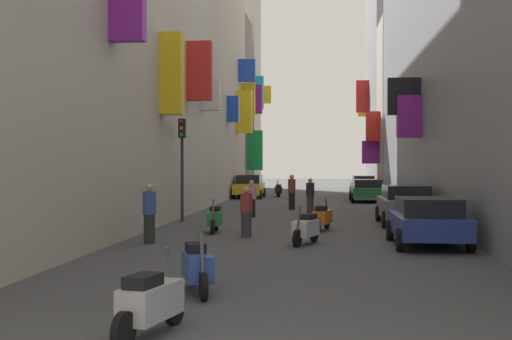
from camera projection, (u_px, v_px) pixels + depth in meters
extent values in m
plane|color=#424244|center=(305.00, 208.00, 35.01)|extent=(140.00, 140.00, 0.00)
cube|color=red|center=(200.00, 71.00, 29.41)|extent=(1.08, 0.44, 2.58)
cube|color=yellow|center=(172.00, 74.00, 24.66)|extent=(0.79, 0.64, 2.98)
cube|color=white|center=(211.00, 95.00, 32.92)|extent=(0.92, 0.43, 1.50)
cube|color=#BCB29E|center=(183.00, 34.00, 43.36)|extent=(6.00, 17.04, 21.24)
cube|color=blue|center=(233.00, 109.00, 41.97)|extent=(0.72, 0.59, 1.61)
cube|color=blue|center=(247.00, 71.00, 47.58)|extent=(1.18, 0.50, 1.57)
cube|color=yellow|center=(248.00, 102.00, 49.39)|extent=(0.99, 0.37, 2.74)
cube|color=yellow|center=(244.00, 112.00, 46.46)|extent=(1.07, 0.46, 2.92)
cube|color=slate|center=(212.00, 106.00, 54.47)|extent=(6.00, 5.21, 13.95)
cube|color=purple|center=(256.00, 99.00, 55.31)|extent=(1.00, 0.57, 2.36)
cube|color=green|center=(255.00, 150.00, 53.30)|extent=(1.21, 0.50, 3.13)
cube|color=#BCB29E|center=(225.00, 82.00, 62.29)|extent=(6.00, 6.56, 19.69)
cube|color=yellow|center=(265.00, 95.00, 62.46)|extent=(1.19, 0.59, 1.59)
cube|color=#19B2BF|center=(260.00, 93.00, 59.88)|extent=(0.71, 0.56, 2.91)
cube|color=black|center=(404.00, 96.00, 28.63)|extent=(1.38, 0.36, 1.57)
cube|color=purple|center=(409.00, 117.00, 28.39)|extent=(1.01, 0.60, 1.75)
cube|color=#B2A899|center=(422.00, 108.00, 48.50)|extent=(6.00, 5.14, 12.56)
cube|color=purple|center=(371.00, 152.00, 48.84)|extent=(1.25, 0.56, 1.64)
cube|color=red|center=(373.00, 126.00, 48.21)|extent=(1.01, 0.44, 2.10)
cube|color=gray|center=(406.00, 85.00, 57.52)|extent=(6.00, 13.05, 18.00)
cube|color=red|center=(363.00, 96.00, 59.67)|extent=(1.13, 0.37, 2.83)
cube|color=yellow|center=(362.00, 100.00, 62.25)|extent=(0.84, 0.64, 3.08)
cube|color=#236638|center=(367.00, 192.00, 40.59)|extent=(1.83, 4.30, 0.58)
cube|color=black|center=(367.00, 183.00, 40.37)|extent=(1.61, 2.41, 0.47)
cylinder|color=black|center=(351.00, 196.00, 42.09)|extent=(0.18, 0.60, 0.60)
cylinder|color=black|center=(380.00, 196.00, 41.92)|extent=(0.18, 0.60, 0.60)
cylinder|color=black|center=(353.00, 198.00, 39.27)|extent=(0.18, 0.60, 0.60)
cylinder|color=black|center=(385.00, 198.00, 39.09)|extent=(0.18, 0.60, 0.60)
cube|color=slate|center=(405.00, 207.00, 25.17)|extent=(1.73, 4.31, 0.69)
cube|color=black|center=(406.00, 192.00, 24.95)|extent=(1.52, 2.41, 0.50)
cylinder|color=black|center=(378.00, 214.00, 26.68)|extent=(0.18, 0.60, 0.60)
cylinder|color=black|center=(423.00, 214.00, 26.51)|extent=(0.18, 0.60, 0.60)
cylinder|color=black|center=(385.00, 220.00, 23.84)|extent=(0.18, 0.60, 0.60)
cylinder|color=black|center=(435.00, 220.00, 23.68)|extent=(0.18, 0.60, 0.60)
cube|color=gold|center=(249.00, 188.00, 45.07)|extent=(1.74, 4.31, 0.67)
cube|color=black|center=(250.00, 179.00, 45.28)|extent=(1.53, 2.41, 0.57)
cylinder|color=black|center=(260.00, 194.00, 43.58)|extent=(0.18, 0.60, 0.60)
cylinder|color=black|center=(234.00, 194.00, 43.74)|extent=(0.18, 0.60, 0.60)
cylinder|color=black|center=(264.00, 193.00, 46.41)|extent=(0.18, 0.60, 0.60)
cylinder|color=black|center=(239.00, 193.00, 46.57)|extent=(0.18, 0.60, 0.60)
cube|color=navy|center=(427.00, 225.00, 18.66)|extent=(1.78, 3.94, 0.56)
cube|color=black|center=(428.00, 207.00, 18.46)|extent=(1.57, 2.21, 0.48)
cylinder|color=black|center=(390.00, 230.00, 20.04)|extent=(0.18, 0.60, 0.60)
cylinder|color=black|center=(451.00, 231.00, 19.87)|extent=(0.18, 0.60, 0.60)
cylinder|color=black|center=(400.00, 240.00, 17.45)|extent=(0.18, 0.60, 0.60)
cylinder|color=black|center=(471.00, 241.00, 17.28)|extent=(0.18, 0.60, 0.60)
cube|color=white|center=(363.00, 187.00, 49.34)|extent=(1.65, 4.43, 0.61)
cube|color=black|center=(363.00, 179.00, 49.12)|extent=(1.45, 2.48, 0.50)
cylinder|color=black|center=(351.00, 190.00, 50.88)|extent=(0.18, 0.60, 0.60)
cylinder|color=black|center=(373.00, 190.00, 50.72)|extent=(0.18, 0.60, 0.60)
cylinder|color=black|center=(353.00, 192.00, 47.97)|extent=(0.18, 0.60, 0.60)
cylinder|color=black|center=(376.00, 192.00, 47.81)|extent=(0.18, 0.60, 0.60)
cube|color=#2D4CAD|center=(197.00, 266.00, 11.87)|extent=(0.79, 1.26, 0.45)
cube|color=black|center=(196.00, 247.00, 12.08)|extent=(0.48, 0.63, 0.16)
cylinder|color=#4C4C51|center=(202.00, 252.00, 11.29)|extent=(0.14, 0.28, 0.68)
cylinder|color=black|center=(203.00, 287.00, 11.15)|extent=(0.24, 0.49, 0.48)
cylinder|color=black|center=(192.00, 273.00, 12.59)|extent=(0.24, 0.49, 0.48)
cube|color=#ADADB2|center=(151.00, 301.00, 8.83)|extent=(0.69, 1.20, 0.45)
cube|color=black|center=(143.00, 281.00, 8.63)|extent=(0.44, 0.62, 0.16)
cylinder|color=#4C4C51|center=(170.00, 270.00, 9.36)|extent=(0.12, 0.28, 0.68)
cylinder|color=black|center=(175.00, 308.00, 9.50)|extent=(0.21, 0.49, 0.48)
cylinder|color=black|center=(123.00, 331.00, 8.17)|extent=(0.21, 0.49, 0.48)
cube|color=orange|center=(323.00, 217.00, 22.94)|extent=(0.68, 1.23, 0.45)
cube|color=black|center=(321.00, 208.00, 22.73)|extent=(0.44, 0.62, 0.16)
cylinder|color=#4C4C51|center=(326.00, 206.00, 23.49)|extent=(0.12, 0.28, 0.68)
cylinder|color=black|center=(327.00, 222.00, 23.63)|extent=(0.20, 0.49, 0.48)
cylinder|color=black|center=(318.00, 225.00, 22.26)|extent=(0.20, 0.49, 0.48)
cube|color=silver|center=(306.00, 228.00, 18.96)|extent=(0.77, 1.15, 0.45)
cube|color=black|center=(308.00, 217.00, 19.13)|extent=(0.49, 0.64, 0.16)
cylinder|color=#4C4C51|center=(299.00, 218.00, 18.47)|extent=(0.15, 0.28, 0.68)
cylinder|color=black|center=(297.00, 238.00, 18.35)|extent=(0.26, 0.49, 0.48)
cylinder|color=black|center=(314.00, 234.00, 19.56)|extent=(0.26, 0.49, 0.48)
cube|color=#287F3D|center=(215.00, 218.00, 22.36)|extent=(0.51, 1.09, 0.45)
cube|color=black|center=(215.00, 209.00, 22.55)|extent=(0.35, 0.58, 0.16)
cylinder|color=#4C4C51|center=(213.00, 210.00, 21.82)|extent=(0.08, 0.28, 0.68)
cylinder|color=black|center=(213.00, 227.00, 21.70)|extent=(0.13, 0.49, 0.48)
cylinder|color=black|center=(217.00, 223.00, 23.02)|extent=(0.13, 0.49, 0.48)
cube|color=black|center=(278.00, 190.00, 46.95)|extent=(0.60, 1.20, 0.45)
cube|color=black|center=(279.00, 186.00, 46.73)|extent=(0.40, 0.60, 0.16)
cylinder|color=#4C4C51|center=(278.00, 185.00, 47.52)|extent=(0.10, 0.28, 0.68)
cylinder|color=black|center=(278.00, 193.00, 47.67)|extent=(0.17, 0.49, 0.48)
cylinder|color=black|center=(279.00, 194.00, 46.23)|extent=(0.17, 0.49, 0.48)
cylinder|color=#363636|center=(246.00, 225.00, 20.90)|extent=(0.45, 0.45, 0.76)
cylinder|color=maroon|center=(246.00, 203.00, 20.90)|extent=(0.54, 0.54, 0.60)
sphere|color=tan|center=(246.00, 190.00, 20.89)|extent=(0.21, 0.21, 0.21)
cylinder|color=#343434|center=(310.00, 205.00, 31.08)|extent=(0.43, 0.43, 0.78)
cylinder|color=black|center=(310.00, 189.00, 31.07)|extent=(0.51, 0.51, 0.62)
sphere|color=tan|center=(310.00, 180.00, 31.07)|extent=(0.21, 0.21, 0.21)
cylinder|color=black|center=(252.00, 208.00, 28.83)|extent=(0.45, 0.45, 0.77)
cylinder|color=pink|center=(252.00, 192.00, 28.82)|extent=(0.54, 0.54, 0.61)
sphere|color=tan|center=(252.00, 182.00, 28.82)|extent=(0.21, 0.21, 0.21)
cylinder|color=black|center=(292.00, 201.00, 33.59)|extent=(0.44, 0.44, 0.85)
cylinder|color=maroon|center=(292.00, 186.00, 33.58)|extent=(0.52, 0.52, 0.67)
sphere|color=tan|center=(292.00, 177.00, 33.58)|extent=(0.23, 0.23, 0.23)
cylinder|color=#2B2B2B|center=(149.00, 229.00, 19.27)|extent=(0.35, 0.35, 0.83)
cylinder|color=#335199|center=(149.00, 203.00, 19.26)|extent=(0.41, 0.41, 0.66)
sphere|color=tan|center=(149.00, 187.00, 19.25)|extent=(0.22, 0.22, 0.22)
cylinder|color=#2D2D2D|center=(182.00, 180.00, 26.42)|extent=(0.12, 0.12, 3.29)
cube|color=black|center=(182.00, 128.00, 26.41)|extent=(0.26, 0.26, 0.75)
sphere|color=red|center=(181.00, 122.00, 26.26)|extent=(0.14, 0.14, 0.14)
sphere|color=orange|center=(181.00, 128.00, 26.27)|extent=(0.14, 0.14, 0.14)
sphere|color=green|center=(181.00, 135.00, 26.27)|extent=(0.14, 0.14, 0.14)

